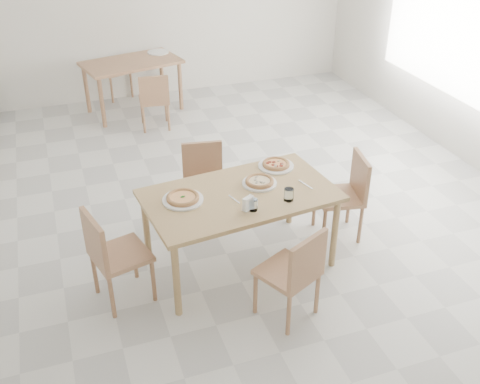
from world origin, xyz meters
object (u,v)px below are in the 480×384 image
object	(u,v)px
plate_margherita	(183,200)
tumbler_b	(253,205)
chair_south	(296,270)
pizza_margherita	(183,197)
napkin_holder	(248,204)
chair_back_n	(111,66)
chair_west	(110,252)
tumbler_a	(289,195)
plate_empty	(158,52)
chair_east	(347,191)
plate_mushroom	(260,183)
pizza_mushroom	(260,181)
second_table	(132,68)
chair_north	(204,178)
pizza_pepperoni	(276,164)
plate_pepperoni	(276,166)
chair_back_s	(154,98)
main_table	(240,201)

from	to	relation	value
plate_margherita	tumbler_b	bearing A→B (deg)	-33.10
chair_south	pizza_margherita	world-z (taller)	chair_south
napkin_holder	chair_back_n	world-z (taller)	napkin_holder
chair_west	tumbler_a	xyz separation A→B (m)	(1.51, -0.10, 0.30)
chair_west	plate_empty	xyz separation A→B (m)	(1.35, 4.35, 0.25)
chair_east	plate_mushroom	distance (m)	0.96
pizza_mushroom	tumbler_a	xyz separation A→B (m)	(0.14, -0.33, 0.02)
pizza_margherita	napkin_holder	distance (m)	0.57
second_table	plate_empty	bearing A→B (deg)	17.84
chair_west	second_table	xyz separation A→B (m)	(0.90, 4.08, 0.15)
chair_east	tumbler_b	bearing A→B (deg)	-59.64
tumbler_b	plate_empty	xyz separation A→B (m)	(0.18, 4.49, -0.04)
plate_margherita	second_table	distance (m)	3.90
chair_north	tumbler_b	size ratio (longest dim) A/B	8.15
pizza_mushroom	tumbler_a	bearing A→B (deg)	-67.86
plate_empty	pizza_pepperoni	bearing A→B (deg)	-85.76
pizza_pepperoni	plate_mushroom	bearing A→B (deg)	-136.15
chair_back_n	plate_empty	world-z (taller)	chair_back_n
chair_north	pizza_margherita	bearing A→B (deg)	-107.48
chair_east	napkin_holder	bearing A→B (deg)	-60.74
chair_west	plate_mushroom	size ratio (longest dim) A/B	2.82
pizza_margherita	chair_north	bearing A→B (deg)	63.00
chair_south	napkin_holder	xyz separation A→B (m)	(-0.20, 0.55, 0.32)
plate_margherita	pizza_margherita	xyz separation A→B (m)	(-0.00, 0.00, 0.02)
chair_south	chair_back_n	bearing A→B (deg)	-109.18
plate_pepperoni	pizza_mushroom	world-z (taller)	pizza_mushroom
pizza_mushroom	chair_back_n	xyz separation A→B (m)	(-0.68, 4.57, -0.31)
napkin_holder	second_table	distance (m)	4.22
chair_south	plate_margherita	xyz separation A→B (m)	(-0.66, 0.87, 0.27)
pizza_margherita	pizza_mushroom	distance (m)	0.71
napkin_holder	chair_east	bearing A→B (deg)	-11.77
chair_south	chair_back_s	bearing A→B (deg)	-111.86
plate_empty	chair_south	bearing A→B (deg)	-90.24
main_table	plate_margherita	bearing A→B (deg)	168.14
pizza_margherita	pizza_pepperoni	bearing A→B (deg)	17.00
pizza_margherita	pizza_pepperoni	xyz separation A→B (m)	(0.97, 0.30, 0.00)
chair_north	pizza_mushroom	world-z (taller)	chair_north
tumbler_a	chair_north	bearing A→B (deg)	112.23
plate_mushroom	tumbler_b	xyz separation A→B (m)	(-0.20, -0.38, 0.04)
second_table	chair_back_s	size ratio (longest dim) A/B	1.87
main_table	tumbler_b	xyz separation A→B (m)	(0.01, -0.28, 0.12)
chair_east	pizza_margherita	xyz separation A→B (m)	(-1.63, -0.06, 0.29)
plate_margherita	napkin_holder	world-z (taller)	napkin_holder
plate_margherita	napkin_holder	size ratio (longest dim) A/B	2.82
chair_north	pizza_pepperoni	xyz separation A→B (m)	(0.57, -0.50, 0.31)
chair_back_n	chair_south	bearing A→B (deg)	-105.48
napkin_holder	chair_north	bearing A→B (deg)	63.16
pizza_margherita	chair_east	bearing A→B (deg)	2.25
chair_north	pizza_pepperoni	size ratio (longest dim) A/B	3.15
main_table	pizza_mushroom	distance (m)	0.26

